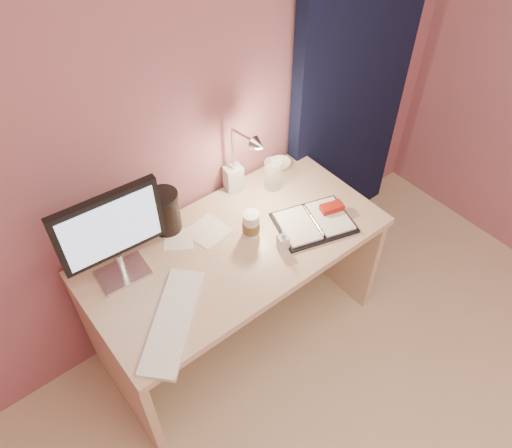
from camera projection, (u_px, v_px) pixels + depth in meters
room at (343, 71)px, 2.58m from camera, size 3.50×3.50×3.50m
desk at (228, 266)px, 2.49m from camera, size 1.40×0.70×0.73m
monitor at (111, 231)px, 1.97m from camera, size 0.43×0.17×0.46m
keyboard at (173, 321)px, 1.99m from camera, size 0.47×0.45×0.02m
planner at (315, 221)px, 2.37m from camera, size 0.42×0.36×0.06m
paper_b at (208, 231)px, 2.34m from camera, size 0.20×0.20×0.00m
paper_c at (179, 239)px, 2.31m from camera, size 0.19×0.19×0.00m
coffee_cup at (251, 225)px, 2.28m from camera, size 0.08×0.08×0.13m
clear_cup at (273, 174)px, 2.51m from camera, size 0.09×0.09×0.16m
bowl at (281, 164)px, 2.66m from camera, size 0.14×0.14×0.03m
lotion_bottle at (283, 240)px, 2.23m from camera, size 0.06×0.06×0.10m
dark_jar at (165, 213)px, 2.29m from camera, size 0.14×0.14×0.19m
product_box at (233, 178)px, 2.51m from camera, size 0.10×0.08×0.13m
desk_lamp at (243, 162)px, 2.31m from camera, size 0.11×0.24×0.39m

